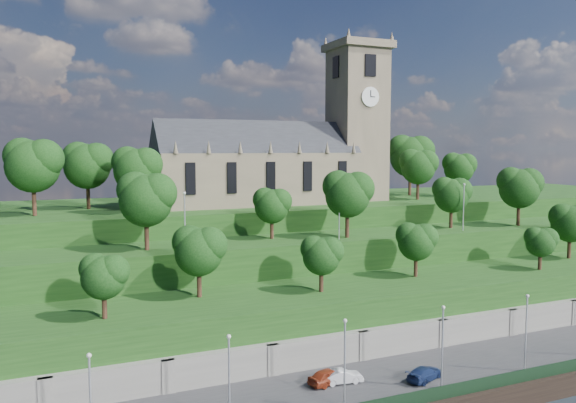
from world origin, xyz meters
name	(u,v)px	position (x,y,z in m)	size (l,w,h in m)	color
promenade	(435,380)	(0.00, 6.00, 1.00)	(160.00, 12.00, 2.00)	#2D2D30
fence	(473,386)	(0.00, 0.60, 2.60)	(160.00, 0.10, 1.20)	black
retaining_wall	(400,346)	(0.00, 11.97, 2.50)	(160.00, 2.10, 5.00)	slate
embankment_lower	(371,317)	(0.00, 18.00, 4.00)	(160.00, 12.00, 8.00)	#193D14
embankment_upper	(328,280)	(0.00, 29.00, 6.00)	(160.00, 10.00, 12.00)	#193D14
hilltop	(271,245)	(0.00, 50.00, 7.50)	(160.00, 32.00, 15.00)	#193D14
church	(285,156)	(0.79, 45.98, 22.52)	(38.60, 12.35, 27.60)	brown
trees_lower	(392,241)	(3.09, 18.60, 12.75)	(69.10, 8.69, 7.89)	#331D13
trees_upper	(361,193)	(4.24, 27.87, 17.78)	(61.99, 8.22, 9.06)	#331D13
trees_hilltop	(274,161)	(-1.47, 45.14, 21.67)	(76.74, 16.78, 11.26)	#331D13
lamp_posts_promenade	(442,341)	(-2.00, 2.50, 6.44)	(60.36, 0.36, 7.67)	#B2B2B7
lamp_posts_upper	(339,209)	(0.00, 26.00, 15.98)	(40.36, 0.36, 6.78)	#B2B2B7
car_left	(329,376)	(-10.96, 7.39, 2.71)	(1.68, 4.17, 1.42)	maroon
car_middle	(342,376)	(-9.75, 7.00, 2.63)	(1.34, 3.84, 1.26)	#B5B5BA
car_right	(425,373)	(-2.27, 4.60, 2.63)	(1.76, 4.33, 1.26)	#16234D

